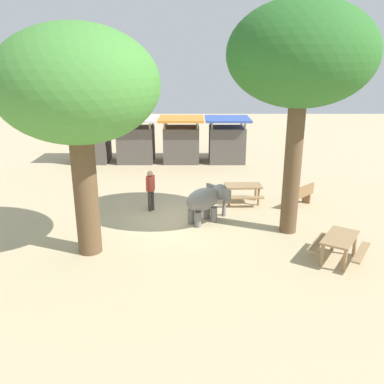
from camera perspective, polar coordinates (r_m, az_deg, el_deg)
ground_plane at (r=15.28m, az=-1.74°, el=-3.86°), size 60.00×60.00×0.00m
elephant at (r=14.85m, az=2.33°, el=-1.10°), size 1.79×1.72×1.31m
person_handler at (r=15.96m, az=-5.53°, el=0.65°), size 0.32×0.45×1.62m
shade_tree_main at (r=12.00m, az=-15.46°, el=13.79°), size 4.62×4.24×6.68m
shade_tree_secondary at (r=13.52m, az=15.28°, el=17.73°), size 4.60×4.22×7.48m
wooden_bench at (r=17.07m, az=15.24°, el=-0.44°), size 1.29×1.26×0.88m
picnic_table_near at (r=16.95m, az=7.38°, el=0.36°), size 1.55×1.53×0.78m
picnic_table_far at (r=12.83m, az=20.13°, el=-6.68°), size 2.06×2.06×0.78m
market_stall_green at (r=24.28m, az=-13.65°, el=6.79°), size 2.50×2.50×2.52m
market_stall_white at (r=23.79m, az=-7.52°, el=6.92°), size 2.50×2.50×2.52m
market_stall_orange at (r=23.58m, az=-1.20°, el=6.97°), size 2.50×2.50×2.52m
market_stall_blue at (r=23.66m, az=5.16°, el=6.94°), size 2.50×2.50×2.52m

